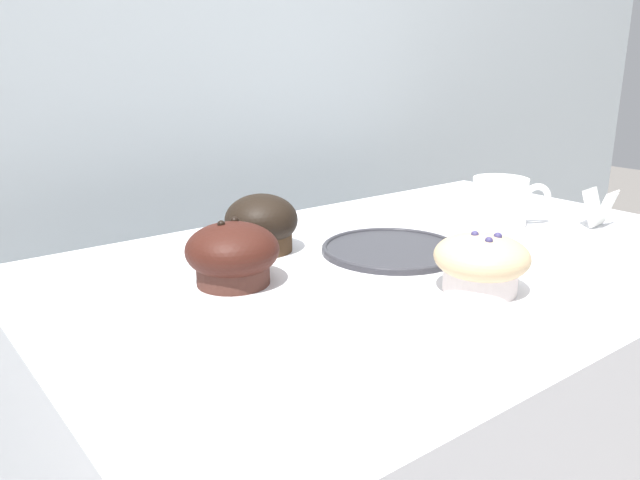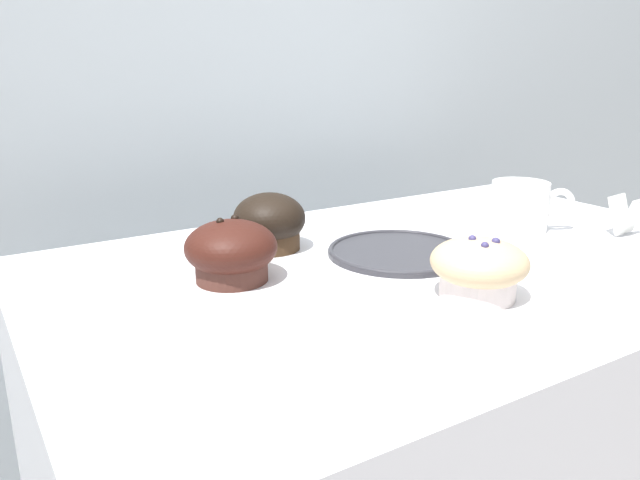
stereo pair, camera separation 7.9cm
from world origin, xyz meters
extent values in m
cube|color=#A8B2B7|center=(0.00, 0.60, 0.90)|extent=(3.20, 0.10, 1.80)
cylinder|color=silver|center=(-0.02, -0.14, 0.91)|extent=(0.09, 0.09, 0.04)
ellipsoid|color=tan|center=(-0.02, -0.14, 0.93)|extent=(0.11, 0.11, 0.05)
sphere|color=navy|center=(-0.03, -0.13, 0.96)|extent=(0.01, 0.01, 0.01)
sphere|color=navy|center=(-0.01, -0.15, 0.95)|extent=(0.01, 0.01, 0.01)
sphere|color=navy|center=(-0.03, -0.16, 0.95)|extent=(0.01, 0.01, 0.01)
cylinder|color=#3A2717|center=(-0.14, 0.16, 0.91)|extent=(0.09, 0.09, 0.05)
ellipsoid|color=black|center=(-0.14, 0.16, 0.93)|extent=(0.10, 0.10, 0.07)
cylinder|color=#47271F|center=(-0.24, 0.06, 0.91)|extent=(0.09, 0.09, 0.04)
ellipsoid|color=#34140E|center=(-0.24, 0.06, 0.93)|extent=(0.11, 0.11, 0.07)
sphere|color=black|center=(-0.25, 0.07, 0.96)|extent=(0.01, 0.01, 0.01)
sphere|color=black|center=(-0.23, 0.08, 0.96)|extent=(0.01, 0.01, 0.01)
cylinder|color=white|center=(0.24, 0.03, 0.93)|extent=(0.09, 0.09, 0.08)
torus|color=white|center=(0.29, 0.00, 0.93)|extent=(0.05, 0.03, 0.05)
cylinder|color=black|center=(0.24, 0.03, 0.96)|extent=(0.08, 0.08, 0.01)
cylinder|color=#2D2D33|center=(0.00, 0.03, 0.89)|extent=(0.20, 0.20, 0.01)
torus|color=#2D2D33|center=(0.00, 0.03, 0.89)|extent=(0.20, 0.20, 0.01)
cube|color=white|center=(0.36, -0.06, 0.92)|extent=(0.05, 0.03, 0.06)
cube|color=silver|center=(0.36, -0.08, 0.92)|extent=(0.05, 0.03, 0.06)
camera|label=1|loc=(-0.60, -0.57, 1.16)|focal=35.00mm
camera|label=2|loc=(-0.54, -0.62, 1.16)|focal=35.00mm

